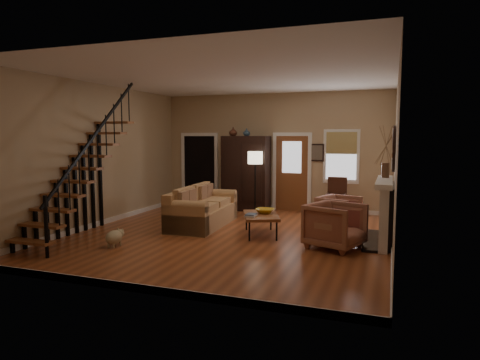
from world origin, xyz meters
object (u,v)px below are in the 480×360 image
(floor_lamp, at_px, (255,184))
(side_chair, at_px, (336,197))
(coffee_table, at_px, (261,225))
(armoire, at_px, (246,173))
(sofa, at_px, (203,208))
(armchair_left, at_px, (335,226))
(armchair_right, at_px, (339,212))

(floor_lamp, xyz_separation_m, side_chair, (2.04, 0.56, -0.34))
(side_chair, bearing_deg, coffee_table, -114.89)
(coffee_table, bearing_deg, armoire, 114.55)
(sofa, bearing_deg, side_chair, 35.15)
(coffee_table, bearing_deg, side_chair, 65.11)
(armoire, relative_size, sofa, 0.92)
(side_chair, bearing_deg, armchair_left, -83.22)
(armchair_left, xyz_separation_m, floor_lamp, (-2.42, 2.67, 0.42))
(coffee_table, bearing_deg, floor_lamp, 110.71)
(side_chair, bearing_deg, sofa, -141.71)
(armoire, bearing_deg, floor_lamp, -55.97)
(coffee_table, height_order, side_chair, side_chair)
(sofa, bearing_deg, coffee_table, -19.69)
(coffee_table, relative_size, side_chair, 1.15)
(armchair_left, distance_m, armchair_right, 1.75)
(armchair_right, bearing_deg, coffee_table, 148.19)
(sofa, bearing_deg, floor_lamp, 62.08)
(armoire, bearing_deg, armchair_right, -30.97)
(sofa, xyz_separation_m, floor_lamp, (0.76, 1.65, 0.42))
(armoire, bearing_deg, armchair_left, -49.43)
(armchair_right, relative_size, floor_lamp, 0.49)
(armoire, xyz_separation_m, coffee_table, (1.31, -2.87, -0.82))
(armoire, distance_m, floor_lamp, 0.94)
(armoire, height_order, armchair_left, armoire)
(armoire, height_order, floor_lamp, armoire)
(side_chair, bearing_deg, armchair_right, -80.53)
(sofa, relative_size, side_chair, 2.24)
(sofa, height_order, armchair_right, sofa)
(armoire, distance_m, sofa, 2.50)
(armchair_left, relative_size, armchair_right, 1.13)
(side_chair, bearing_deg, floor_lamp, -164.60)
(armoire, distance_m, side_chair, 2.61)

